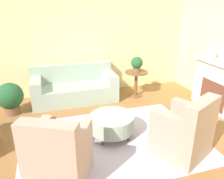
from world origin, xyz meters
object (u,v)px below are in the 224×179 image
Objects in this scene: couch at (74,88)px; potted_plant_floor at (10,97)px; armchair_right at (185,133)px; potted_plant_on_side_table at (137,64)px; ottoman_table at (112,123)px; side_table at (136,79)px; vase_mantel_near at (213,53)px; armchair_left at (58,156)px.

couch reaches higher than potted_plant_floor.
potted_plant_on_side_table reaches higher than armchair_right.
potted_plant_floor is at bearing 141.44° from ottoman_table.
side_table is (1.55, -0.24, 0.15)m from couch.
armchair_right is at bearing -39.67° from potted_plant_floor.
couch is 3.03× the size of side_table.
vase_mantel_near reaches higher than armchair_right.
ottoman_table is 1.97m from side_table.
side_table is 1.76× the size of potted_plant_on_side_table.
side_table is (1.14, 1.60, 0.19)m from ottoman_table.
armchair_left is 3.43× the size of vase_mantel_near.
armchair_right is (1.33, -2.66, 0.09)m from couch.
potted_plant_floor is at bearing 170.21° from vase_mantel_near.
armchair_right is at bearing -95.02° from potted_plant_on_side_table.
side_table is at bearing 90.00° from potted_plant_on_side_table.
vase_mantel_near is at bearing 23.19° from armchair_left.
armchair_left is 1.51× the size of side_table.
armchair_left is at bearing -102.19° from couch.
potted_plant_on_side_table reaches higher than armchair_left.
side_table is at bearing 84.98° from armchair_right.
armchair_right is 1.51× the size of side_table.
ottoman_table is 1.20× the size of side_table.
armchair_left is 3.95m from vase_mantel_near.
vase_mantel_near is at bearing 42.75° from armchair_right.
armchair_left is at bearing -140.01° from ottoman_table.
armchair_left is 2.65× the size of potted_plant_on_side_table.
potted_plant_floor is at bearing -165.10° from couch.
couch is at bearing 159.12° from vase_mantel_near.
armchair_right reaches higher than potted_plant_floor.
couch is 2.85× the size of potted_plant_floor.
couch reaches higher than side_table.
potted_plant_floor is (-2.97, -0.14, -0.06)m from side_table.
side_table is at bearing 147.92° from vase_mantel_near.
armchair_left is 1.42× the size of potted_plant_floor.
ottoman_table is at bearing 138.23° from armchair_right.
potted_plant_on_side_table is (1.55, -0.24, 0.56)m from couch.
potted_plant_on_side_table is at bearing 84.98° from armchair_right.
potted_plant_floor is at bearing -177.30° from side_table.
ottoman_table is (0.41, -1.84, -0.04)m from couch.
potted_plant_floor is at bearing 140.33° from armchair_right.
armchair_left is 1.29m from ottoman_table.
potted_plant_floor is (-4.40, 0.76, -0.82)m from vase_mantel_near.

